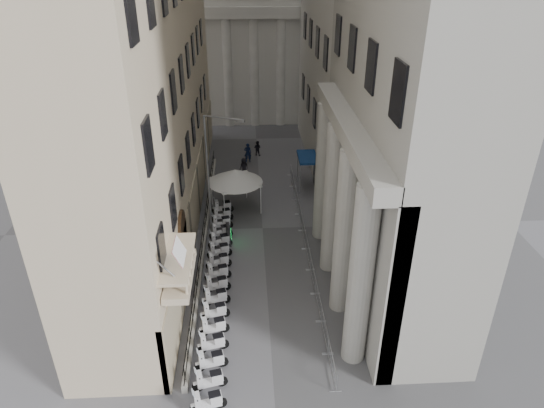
{
  "coord_description": "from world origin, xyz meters",
  "views": [
    {
      "loc": [
        -0.97,
        -12.39,
        19.13
      ],
      "look_at": [
        0.48,
        14.71,
        4.5
      ],
      "focal_mm": 32.0,
      "sensor_mm": 36.0,
      "label": 1
    }
  ],
  "objects_px": {
    "pedestrian_a": "(248,153)",
    "info_kiosk": "(229,234)",
    "street_lamp": "(212,166)",
    "security_tent": "(244,179)",
    "pedestrian_b": "(257,148)"
  },
  "relations": [
    {
      "from": "security_tent",
      "to": "pedestrian_a",
      "type": "xyz_separation_m",
      "value": [
        0.37,
        10.11,
        -1.98
      ]
    },
    {
      "from": "security_tent",
      "to": "street_lamp",
      "type": "bearing_deg",
      "value": -122.26
    },
    {
      "from": "security_tent",
      "to": "pedestrian_a",
      "type": "relative_size",
      "value": 2.24
    },
    {
      "from": "security_tent",
      "to": "info_kiosk",
      "type": "xyz_separation_m",
      "value": [
        -1.14,
        -4.77,
        -2.13
      ]
    },
    {
      "from": "info_kiosk",
      "to": "pedestrian_b",
      "type": "bearing_deg",
      "value": 70.56
    },
    {
      "from": "street_lamp",
      "to": "pedestrian_a",
      "type": "distance_m",
      "value": 14.39
    },
    {
      "from": "pedestrian_a",
      "to": "street_lamp",
      "type": "bearing_deg",
      "value": 80.51
    },
    {
      "from": "security_tent",
      "to": "info_kiosk",
      "type": "height_order",
      "value": "security_tent"
    },
    {
      "from": "street_lamp",
      "to": "pedestrian_a",
      "type": "bearing_deg",
      "value": 102.34
    },
    {
      "from": "info_kiosk",
      "to": "pedestrian_b",
      "type": "height_order",
      "value": "info_kiosk"
    },
    {
      "from": "pedestrian_a",
      "to": "info_kiosk",
      "type": "bearing_deg",
      "value": 85.12
    },
    {
      "from": "security_tent",
      "to": "pedestrian_a",
      "type": "bearing_deg",
      "value": 87.9
    },
    {
      "from": "info_kiosk",
      "to": "security_tent",
      "type": "bearing_deg",
      "value": 65.69
    },
    {
      "from": "street_lamp",
      "to": "pedestrian_a",
      "type": "height_order",
      "value": "street_lamp"
    },
    {
      "from": "street_lamp",
      "to": "pedestrian_b",
      "type": "relative_size",
      "value": 5.95
    }
  ]
}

